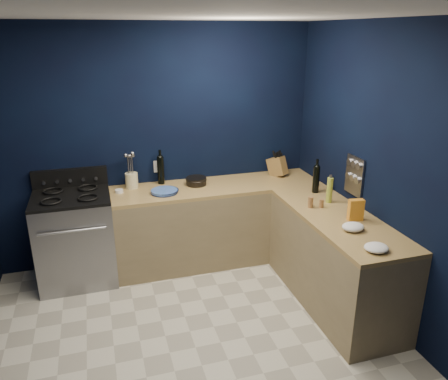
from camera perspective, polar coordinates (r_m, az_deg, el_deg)
name	(u,v)px	position (r m, az deg, el deg)	size (l,w,h in m)	color
floor	(196,348)	(3.90, -3.74, -19.98)	(3.50, 3.50, 0.02)	beige
ceiling	(186,12)	(2.99, -4.95, 22.21)	(3.50, 3.50, 0.02)	silver
wall_back	(156,147)	(4.87, -8.85, 5.62)	(3.50, 0.02, 2.60)	black
wall_right	(395,181)	(3.96, 21.45, 1.05)	(0.02, 3.50, 2.60)	black
wall_front	(296,372)	(1.78, 9.38, -22.44)	(3.50, 0.02, 2.60)	black
cab_back	(217,224)	(4.97, -0.89, -4.47)	(2.30, 0.63, 0.86)	#82714F
top_back	(217,187)	(4.80, -0.92, 0.42)	(2.30, 0.63, 0.04)	brown
cab_right	(334,262)	(4.33, 14.25, -9.06)	(0.63, 1.67, 0.86)	#82714F
top_right	(339,218)	(4.14, 14.77, -3.60)	(0.63, 1.67, 0.04)	brown
gas_range	(76,240)	(4.80, -18.80, -6.16)	(0.76, 0.66, 0.92)	gray
oven_door	(76,254)	(4.52, -18.85, -7.98)	(0.59, 0.02, 0.42)	black
cooktop	(70,197)	(4.62, -19.45, -0.86)	(0.76, 0.66, 0.03)	black
backguard	(70,178)	(4.87, -19.49, 1.50)	(0.76, 0.06, 0.20)	black
spice_panel	(355,176)	(4.40, 16.71, 1.80)	(0.02, 0.28, 0.38)	gray
wall_outlet	(158,166)	(4.91, -8.68, 3.07)	(0.09, 0.02, 0.13)	white
plate_stack	(164,191)	(4.60, -7.82, -0.19)	(0.28, 0.28, 0.04)	#316495
ramekin	(119,191)	(4.70, -13.56, -0.14)	(0.08, 0.08, 0.03)	white
utensil_crock	(132,181)	(4.79, -11.99, 1.22)	(0.13, 0.13, 0.17)	beige
wine_bottle_back	(161,170)	(4.85, -8.27, 2.55)	(0.08, 0.08, 0.30)	black
lemon_basket	(196,181)	(4.81, -3.64, 1.17)	(0.22, 0.22, 0.08)	black
knife_block	(277,167)	(5.13, 6.98, 3.07)	(0.12, 0.20, 0.21)	brown
wine_bottle_right	(316,180)	(4.64, 11.95, 1.35)	(0.07, 0.07, 0.28)	black
oil_bottle	(330,190)	(4.40, 13.64, -0.02)	(0.06, 0.06, 0.25)	#96A734
spice_jar_near	(310,202)	(4.25, 11.25, -1.57)	(0.05, 0.05, 0.11)	olive
spice_jar_far	(321,203)	(4.28, 12.63, -1.73)	(0.04, 0.04, 0.08)	olive
crouton_bag	(356,210)	(4.05, 16.86, -2.52)	(0.13, 0.06, 0.20)	#C64923
towel_front	(353,227)	(3.87, 16.53, -4.65)	(0.19, 0.16, 0.07)	white
towel_end	(376,248)	(3.58, 19.31, -7.13)	(0.19, 0.17, 0.06)	white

